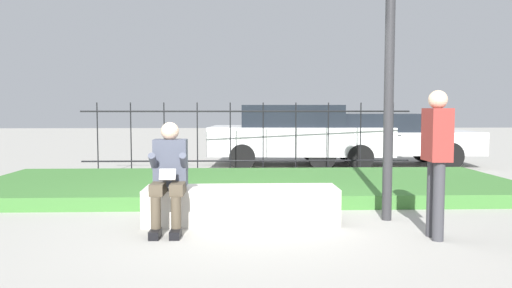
{
  "coord_description": "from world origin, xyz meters",
  "views": [
    {
      "loc": [
        -0.18,
        -6.03,
        1.4
      ],
      "look_at": [
        0.16,
        3.51,
        0.72
      ],
      "focal_mm": 35.0,
      "sensor_mm": 36.0,
      "label": 1
    }
  ],
  "objects_px": {
    "stone_bench": "(241,207)",
    "car_parked_center": "(297,134)",
    "person_passerby": "(437,152)",
    "street_lamp": "(390,22)",
    "car_parked_right": "(375,137)",
    "person_seated_reader": "(169,172)"
  },
  "relations": [
    {
      "from": "stone_bench",
      "to": "car_parked_center",
      "type": "relative_size",
      "value": 0.53
    },
    {
      "from": "person_passerby",
      "to": "street_lamp",
      "type": "bearing_deg",
      "value": -163.12
    },
    {
      "from": "car_parked_center",
      "to": "person_passerby",
      "type": "height_order",
      "value": "person_passerby"
    },
    {
      "from": "car_parked_right",
      "to": "person_seated_reader",
      "type": "bearing_deg",
      "value": -121.29
    },
    {
      "from": "stone_bench",
      "to": "person_passerby",
      "type": "bearing_deg",
      "value": -21.65
    },
    {
      "from": "stone_bench",
      "to": "car_parked_right",
      "type": "distance_m",
      "value": 6.89
    },
    {
      "from": "car_parked_center",
      "to": "street_lamp",
      "type": "relative_size",
      "value": 1.11
    },
    {
      "from": "person_seated_reader",
      "to": "car_parked_right",
      "type": "xyz_separation_m",
      "value": [
        4.14,
        6.34,
        0.02
      ]
    },
    {
      "from": "car_parked_center",
      "to": "car_parked_right",
      "type": "relative_size",
      "value": 0.93
    },
    {
      "from": "stone_bench",
      "to": "person_seated_reader",
      "type": "height_order",
      "value": "person_seated_reader"
    },
    {
      "from": "car_parked_right",
      "to": "person_passerby",
      "type": "height_order",
      "value": "person_passerby"
    },
    {
      "from": "stone_bench",
      "to": "car_parked_right",
      "type": "height_order",
      "value": "car_parked_right"
    },
    {
      "from": "car_parked_center",
      "to": "street_lamp",
      "type": "distance_m",
      "value": 6.22
    },
    {
      "from": "person_seated_reader",
      "to": "street_lamp",
      "type": "bearing_deg",
      "value": 8.78
    },
    {
      "from": "person_seated_reader",
      "to": "street_lamp",
      "type": "relative_size",
      "value": 0.31
    },
    {
      "from": "stone_bench",
      "to": "person_seated_reader",
      "type": "relative_size",
      "value": 1.89
    },
    {
      "from": "stone_bench",
      "to": "street_lamp",
      "type": "relative_size",
      "value": 0.59
    },
    {
      "from": "stone_bench",
      "to": "street_lamp",
      "type": "height_order",
      "value": "street_lamp"
    },
    {
      "from": "person_seated_reader",
      "to": "person_passerby",
      "type": "bearing_deg",
      "value": -9.73
    },
    {
      "from": "stone_bench",
      "to": "person_passerby",
      "type": "distance_m",
      "value": 2.35
    },
    {
      "from": "stone_bench",
      "to": "car_parked_center",
      "type": "distance_m",
      "value": 6.25
    },
    {
      "from": "person_seated_reader",
      "to": "person_passerby",
      "type": "height_order",
      "value": "person_passerby"
    }
  ]
}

